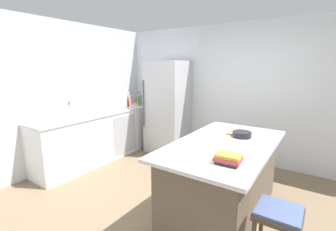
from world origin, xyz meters
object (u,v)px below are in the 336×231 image
(sink_faucet, at_px, (83,106))
(mixing_bowl, at_px, (242,134))
(paper_towel_roll, at_px, (100,106))
(vinegar_bottle, at_px, (131,100))
(soda_bottle, at_px, (129,99))
(kitchen_island, at_px, (223,178))
(whiskey_bottle, at_px, (144,99))
(bar_stool, at_px, (278,223))
(cookbook_stack, at_px, (228,159))
(cutting_board, at_px, (238,134))
(olive_oil_bottle, at_px, (138,100))
(gin_bottle, at_px, (140,99))
(hot_sauce_bottle, at_px, (128,103))
(refrigerator, at_px, (168,107))
(flower_vase, at_px, (70,112))

(sink_faucet, height_order, mixing_bowl, sink_faucet)
(paper_towel_roll, xyz_separation_m, mixing_bowl, (2.72, 0.01, -0.12))
(sink_faucet, distance_m, vinegar_bottle, 1.31)
(mixing_bowl, bearing_deg, soda_bottle, 162.36)
(kitchen_island, height_order, whiskey_bottle, whiskey_bottle)
(paper_towel_roll, relative_size, vinegar_bottle, 1.08)
(bar_stool, relative_size, cookbook_stack, 2.70)
(bar_stool, bearing_deg, cutting_board, 122.44)
(sink_faucet, distance_m, olive_oil_bottle, 1.40)
(mixing_bowl, distance_m, cutting_board, 0.11)
(mixing_bowl, bearing_deg, whiskey_bottle, 154.75)
(mixing_bowl, bearing_deg, kitchen_island, -105.71)
(vinegar_bottle, bearing_deg, gin_bottle, 61.37)
(kitchen_island, height_order, cutting_board, cutting_board)
(bar_stool, xyz_separation_m, paper_towel_roll, (-3.35, 1.02, 0.52))
(vinegar_bottle, xyz_separation_m, cookbook_stack, (2.99, -1.91, -0.09))
(whiskey_bottle, relative_size, hot_sauce_bottle, 1.34)
(paper_towel_roll, relative_size, gin_bottle, 1.05)
(cookbook_stack, bearing_deg, vinegar_bottle, 147.35)
(olive_oil_bottle, relative_size, mixing_bowl, 1.16)
(kitchen_island, xyz_separation_m, soda_bottle, (-2.71, 1.24, 0.62))
(gin_bottle, bearing_deg, mixing_bowl, -23.27)
(refrigerator, bearing_deg, hot_sauce_bottle, -159.85)
(refrigerator, bearing_deg, flower_vase, -116.34)
(soda_bottle, bearing_deg, paper_towel_roll, -84.14)
(kitchen_island, xyz_separation_m, whiskey_bottle, (-2.60, 1.62, 0.59))
(vinegar_bottle, bearing_deg, bar_stool, -30.23)
(whiskey_bottle, distance_m, hot_sauce_bottle, 0.47)
(flower_vase, distance_m, gin_bottle, 1.79)
(gin_bottle, relative_size, hot_sauce_bottle, 1.40)
(gin_bottle, height_order, hot_sauce_bottle, gin_bottle)
(paper_towel_roll, xyz_separation_m, olive_oil_bottle, (0.02, 1.09, -0.02))
(hot_sauce_bottle, bearing_deg, flower_vase, -90.23)
(flower_vase, height_order, soda_bottle, soda_bottle)
(refrigerator, bearing_deg, bar_stool, -40.19)
(olive_oil_bottle, xyz_separation_m, vinegar_bottle, (-0.14, -0.09, 0.00))
(bar_stool, xyz_separation_m, olive_oil_bottle, (-3.33, 2.11, 0.50))
(olive_oil_bottle, xyz_separation_m, mixing_bowl, (2.70, -1.08, -0.10))
(kitchen_island, height_order, vinegar_bottle, vinegar_bottle)
(paper_towel_roll, xyz_separation_m, cutting_board, (2.65, 0.09, -0.15))
(gin_bottle, height_order, cutting_board, gin_bottle)
(refrigerator, bearing_deg, cookbook_stack, -44.73)
(kitchen_island, height_order, olive_oil_bottle, olive_oil_bottle)
(bar_stool, relative_size, hot_sauce_bottle, 3.21)
(kitchen_island, xyz_separation_m, mixing_bowl, (0.10, 0.35, 0.49))
(paper_towel_roll, relative_size, cutting_board, 1.05)
(flower_vase, xyz_separation_m, soda_bottle, (-0.04, 1.51, 0.05))
(kitchen_island, bearing_deg, soda_bottle, 155.39)
(mixing_bowl, height_order, cutting_board, mixing_bowl)
(olive_oil_bottle, bearing_deg, vinegar_bottle, -146.81)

